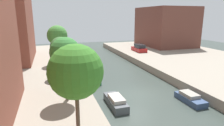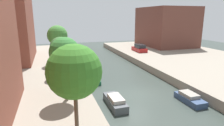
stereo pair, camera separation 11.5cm
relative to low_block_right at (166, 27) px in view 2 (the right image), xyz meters
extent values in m
plane|color=#333D38|center=(-18.00, -23.53, -5.43)|extent=(84.00, 84.00, 0.00)
cube|color=brown|center=(0.00, 0.00, 0.00)|extent=(10.00, 12.86, 8.87)
cylinder|color=brown|center=(-25.23, -30.97, -2.85)|extent=(0.22, 0.22, 3.17)
sphere|color=#367824|center=(-25.23, -30.97, -0.27)|extent=(2.84, 2.84, 2.84)
cylinder|color=#4F4228|center=(-25.23, -24.71, -2.85)|extent=(0.34, 0.34, 3.17)
sphere|color=#337832|center=(-25.23, -24.71, -0.39)|extent=(2.49, 2.49, 2.49)
cylinder|color=brown|center=(-25.23, -17.83, -3.12)|extent=(0.24, 0.24, 2.63)
sphere|color=#3C6A35|center=(-25.23, -17.83, -0.99)|extent=(2.33, 2.33, 2.33)
cylinder|color=brown|center=(-25.23, -11.37, -2.86)|extent=(0.34, 0.34, 3.15)
sphere|color=#3F8033|center=(-25.23, -11.37, -0.27)|extent=(2.89, 2.89, 2.89)
cube|color=maroon|center=(-9.39, -5.61, -4.07)|extent=(1.81, 4.12, 0.73)
cube|color=#1E2328|center=(-9.39, -5.92, -3.36)|extent=(1.56, 2.28, 0.68)
cube|color=#4C5156|center=(-21.10, -25.23, -5.10)|extent=(1.26, 3.64, 0.66)
cube|color=#B2ADA3|center=(-21.10, -25.48, -4.61)|extent=(1.07, 2.00, 0.32)
cube|color=#195638|center=(-21.58, -18.28, -5.20)|extent=(1.36, 3.12, 0.46)
cube|color=gray|center=(-21.58, -18.12, -4.86)|extent=(1.14, 1.72, 0.21)
cube|color=#4C5156|center=(-21.37, -11.93, -5.17)|extent=(1.80, 3.91, 0.53)
cube|color=#B2ADA3|center=(-21.37, -12.19, -4.77)|extent=(1.47, 2.18, 0.26)
cube|color=#4C5156|center=(-21.53, -3.72, -5.16)|extent=(1.32, 3.66, 0.54)
cube|color=black|center=(-21.53, -3.60, -4.71)|extent=(1.11, 2.02, 0.36)
cube|color=#33476B|center=(-14.18, -26.68, -5.15)|extent=(1.31, 3.19, 0.56)
cube|color=gray|center=(-14.18, -26.50, -4.72)|extent=(1.11, 1.75, 0.32)
camera|label=1|loc=(-26.38, -40.47, 2.46)|focal=31.13mm
camera|label=2|loc=(-26.28, -40.51, 2.46)|focal=31.13mm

